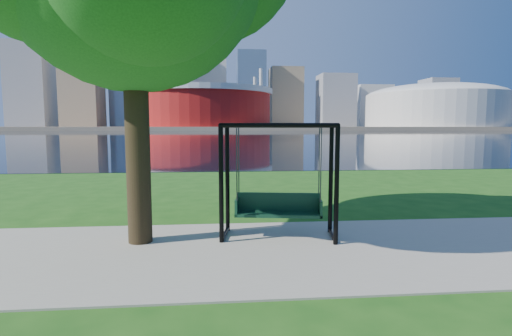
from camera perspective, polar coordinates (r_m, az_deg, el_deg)
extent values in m
plane|color=#1E5114|center=(7.65, 0.80, -10.74)|extent=(900.00, 900.00, 0.00)
cube|color=#9E937F|center=(7.17, 1.24, -11.77)|extent=(120.00, 4.00, 0.03)
cube|color=black|center=(109.31, -4.96, 4.80)|extent=(900.00, 180.00, 0.02)
cube|color=#937F60|center=(313.29, -5.23, 5.72)|extent=(900.00, 228.00, 2.00)
cylinder|color=maroon|center=(242.70, -7.61, 8.47)|extent=(80.00, 80.00, 22.00)
cylinder|color=silver|center=(243.31, -7.64, 10.70)|extent=(83.00, 83.00, 3.00)
cylinder|color=silver|center=(262.83, -0.17, 9.42)|extent=(2.00, 2.00, 32.00)
cylinder|color=silver|center=(265.13, -14.68, 9.19)|extent=(2.00, 2.00, 32.00)
cylinder|color=silver|center=(227.77, -16.24, 9.71)|extent=(2.00, 2.00, 32.00)
cylinder|color=silver|center=(225.09, 0.71, 9.99)|extent=(2.00, 2.00, 32.00)
cylinder|color=beige|center=(277.91, 24.12, 7.47)|extent=(84.00, 84.00, 20.00)
ellipsoid|color=beige|center=(278.38, 24.20, 9.32)|extent=(84.00, 84.00, 15.12)
cube|color=gray|center=(347.85, -29.44, 10.29)|extent=(28.00, 28.00, 62.00)
cube|color=#998466|center=(325.86, -23.69, 13.20)|extent=(26.00, 26.00, 88.00)
cube|color=slate|center=(342.70, -17.46, 13.63)|extent=(30.00, 24.00, 95.00)
cube|color=gray|center=(316.77, -12.73, 12.31)|extent=(24.00, 24.00, 72.00)
cube|color=silver|center=(344.71, -7.02, 12.55)|extent=(32.00, 28.00, 80.00)
cube|color=slate|center=(319.63, -0.72, 11.14)|extent=(22.00, 22.00, 58.00)
cube|color=#998466|center=(337.78, 4.23, 9.99)|extent=(26.00, 26.00, 48.00)
cube|color=gray|center=(336.86, 11.33, 9.39)|extent=(28.00, 24.00, 42.00)
cube|color=silver|center=(373.31, 16.16, 8.47)|extent=(30.00, 26.00, 36.00)
cube|color=gray|center=(376.86, 24.48, 8.45)|extent=(24.00, 24.00, 40.00)
cube|color=#998466|center=(410.35, 28.30, 7.47)|extent=(26.00, 26.00, 32.00)
cylinder|color=black|center=(7.43, -5.00, -2.49)|extent=(0.10, 0.10, 2.22)
cylinder|color=black|center=(7.42, 11.45, -2.61)|extent=(0.10, 0.10, 2.22)
cylinder|color=black|center=(8.28, -4.10, -1.61)|extent=(0.10, 0.10, 2.22)
cylinder|color=black|center=(8.27, 10.64, -1.71)|extent=(0.10, 0.10, 2.22)
cylinder|color=black|center=(7.27, 3.27, 6.11)|extent=(2.11, 0.42, 0.09)
cylinder|color=black|center=(8.13, 3.31, 6.09)|extent=(2.11, 0.42, 0.09)
cylinder|color=black|center=(7.78, -4.60, 6.09)|extent=(0.22, 0.87, 0.09)
cylinder|color=black|center=(8.06, -4.47, -9.31)|extent=(0.20, 0.87, 0.07)
cylinder|color=black|center=(7.77, 11.18, 5.99)|extent=(0.22, 0.87, 0.09)
cylinder|color=black|center=(8.05, 10.87, -9.43)|extent=(0.20, 0.87, 0.07)
cube|color=black|center=(7.89, 3.21, -6.61)|extent=(1.73, 0.69, 0.06)
cube|color=black|center=(8.03, 3.23, -4.84)|extent=(1.67, 0.31, 0.37)
cube|color=black|center=(7.91, -2.73, -5.58)|extent=(0.12, 0.44, 0.33)
cube|color=black|center=(7.90, 9.17, -5.67)|extent=(0.12, 0.44, 0.33)
cylinder|color=#38383E|center=(7.60, -2.76, 0.46)|extent=(0.03, 0.03, 1.40)
cylinder|color=#38383E|center=(7.59, 9.26, 0.38)|extent=(0.03, 0.03, 1.40)
cylinder|color=#38383E|center=(7.96, -2.48, 0.71)|extent=(0.03, 0.03, 1.40)
cylinder|color=#38383E|center=(7.95, 9.01, 0.63)|extent=(0.03, 0.03, 1.40)
cylinder|color=black|center=(7.66, -16.62, 5.80)|extent=(0.44, 0.44, 4.42)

